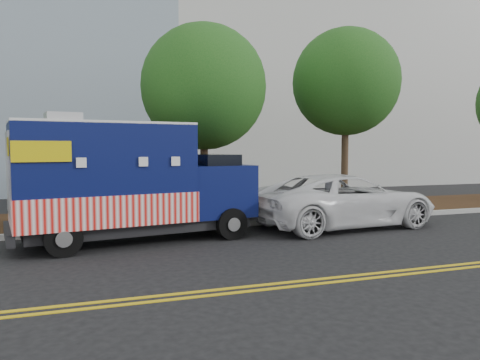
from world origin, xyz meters
name	(u,v)px	position (x,y,z in m)	size (l,w,h in m)	color
ground	(200,238)	(0.00, 0.00, 0.00)	(120.00, 120.00, 0.00)	black
curb	(188,227)	(0.00, 1.40, 0.07)	(120.00, 0.18, 0.15)	#9E9E99
mulch_strip	(174,217)	(0.00, 3.50, 0.07)	(120.00, 4.00, 0.15)	black
centerline_near	(264,285)	(0.00, -4.45, 0.01)	(120.00, 0.10, 0.01)	gold
centerline_far	(270,289)	(0.00, -4.70, 0.01)	(120.00, 0.10, 0.01)	gold
tree_b	(204,87)	(1.05, 3.50, 4.38)	(4.19, 4.19, 6.48)	#38281C
tree_c	(346,82)	(6.56, 3.60, 4.81)	(4.00, 4.00, 6.82)	#38281C
sign_post	(11,192)	(-4.67, 1.77, 1.20)	(0.06, 0.06, 2.40)	#473828
food_truck	(124,185)	(-1.90, 0.17, 1.44)	(6.30, 3.12, 3.18)	black
white_car	(344,200)	(4.50, 0.29, 0.79)	(2.63, 5.70, 1.58)	white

